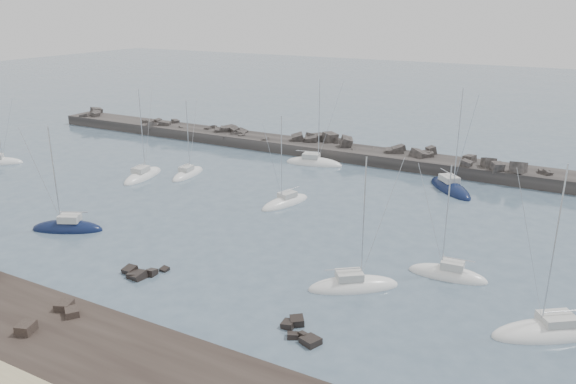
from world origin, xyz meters
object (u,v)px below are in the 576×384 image
at_px(sailboat_2, 68,229).
at_px(sailboat_5, 285,203).
at_px(sailboat_3, 143,177).
at_px(sailboat_6, 353,286).
at_px(sailboat_7, 450,189).
at_px(sailboat_1, 188,175).
at_px(sailboat_8, 448,275).
at_px(sailboat_4, 314,163).
at_px(sailboat_10, 549,332).
at_px(sailboat_0, 0,163).

height_order(sailboat_2, sailboat_5, sailboat_2).
height_order(sailboat_2, sailboat_3, sailboat_3).
xyz_separation_m(sailboat_3, sailboat_6, (39.65, -16.31, -0.01)).
distance_m(sailboat_3, sailboat_7, 43.54).
xyz_separation_m(sailboat_1, sailboat_8, (41.43, -14.05, 0.01)).
height_order(sailboat_6, sailboat_7, sailboat_7).
height_order(sailboat_4, sailboat_5, sailboat_4).
bearing_deg(sailboat_3, sailboat_10, -15.92).
bearing_deg(sailboat_2, sailboat_7, 45.58).
height_order(sailboat_3, sailboat_7, sailboat_7).
distance_m(sailboat_0, sailboat_5, 48.89).
relative_size(sailboat_2, sailboat_8, 1.11).
distance_m(sailboat_4, sailboat_10, 50.30).
height_order(sailboat_5, sailboat_7, sailboat_7).
bearing_deg(sailboat_1, sailboat_4, 46.33).
xyz_separation_m(sailboat_4, sailboat_10, (36.96, -34.12, -0.01)).
relative_size(sailboat_0, sailboat_4, 0.79).
xyz_separation_m(sailboat_4, sailboat_7, (21.89, -2.58, 0.01)).
relative_size(sailboat_5, sailboat_7, 0.81).
xyz_separation_m(sailboat_1, sailboat_3, (-5.10, -3.96, 0.01)).
xyz_separation_m(sailboat_1, sailboat_10, (50.59, -19.85, -0.00)).
bearing_deg(sailboat_8, sailboat_0, 176.22).
distance_m(sailboat_3, sailboat_4, 26.15).
relative_size(sailboat_1, sailboat_2, 0.92).
height_order(sailboat_0, sailboat_3, sailboat_3).
height_order(sailboat_2, sailboat_10, sailboat_10).
height_order(sailboat_1, sailboat_4, sailboat_4).
relative_size(sailboat_2, sailboat_4, 0.90).
height_order(sailboat_1, sailboat_10, sailboat_10).
xyz_separation_m(sailboat_8, sailboat_10, (9.16, -5.80, -0.02)).
relative_size(sailboat_3, sailboat_5, 1.12).
bearing_deg(sailboat_2, sailboat_0, 156.24).
relative_size(sailboat_4, sailboat_8, 1.23).
relative_size(sailboat_6, sailboat_10, 0.89).
bearing_deg(sailboat_8, sailboat_10, -32.32).
height_order(sailboat_7, sailboat_8, sailboat_7).
height_order(sailboat_3, sailboat_5, sailboat_3).
bearing_deg(sailboat_7, sailboat_0, -162.21).
bearing_deg(sailboat_1, sailboat_8, -18.73).
distance_m(sailboat_1, sailboat_2, 23.18).
xyz_separation_m(sailboat_3, sailboat_5, (23.69, 0.03, -0.01)).
bearing_deg(sailboat_10, sailboat_0, 172.56).
distance_m(sailboat_3, sailboat_8, 47.61).
relative_size(sailboat_2, sailboat_5, 1.06).
bearing_deg(sailboat_7, sailboat_8, -77.09).
distance_m(sailboat_7, sailboat_10, 34.96).
height_order(sailboat_5, sailboat_6, sailboat_6).
distance_m(sailboat_5, sailboat_10, 35.74).
height_order(sailboat_0, sailboat_7, sailboat_7).
bearing_deg(sailboat_3, sailboat_8, -12.23).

